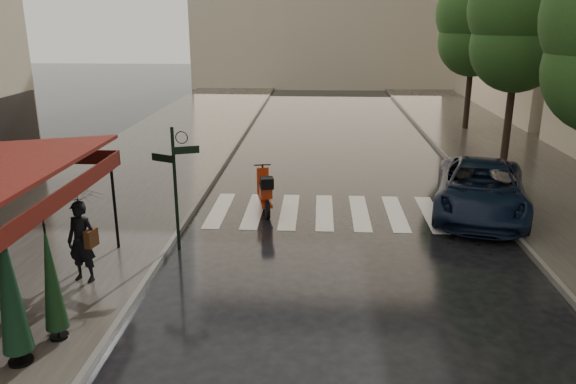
# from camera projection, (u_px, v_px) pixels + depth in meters

# --- Properties ---
(ground) EXTENTS (120.00, 120.00, 0.00)m
(ground) POSITION_uv_depth(u_px,v_px,m) (203.00, 310.00, 11.13)
(ground) COLOR black
(ground) RESTS_ON ground
(sidewalk_near) EXTENTS (6.00, 60.00, 0.12)m
(sidewalk_near) POSITION_uv_depth(u_px,v_px,m) (153.00, 158.00, 22.79)
(sidewalk_near) COLOR #38332D
(sidewalk_near) RESTS_ON ground
(sidewalk_far) EXTENTS (5.50, 60.00, 0.12)m
(sidewalk_far) POSITION_uv_depth(u_px,v_px,m) (523.00, 164.00, 22.00)
(sidewalk_far) COLOR #38332D
(sidewalk_far) RESTS_ON ground
(curb_near) EXTENTS (0.12, 60.00, 0.16)m
(curb_near) POSITION_uv_depth(u_px,v_px,m) (227.00, 159.00, 22.62)
(curb_near) COLOR #595651
(curb_near) RESTS_ON ground
(curb_far) EXTENTS (0.12, 60.00, 0.16)m
(curb_far) POSITION_uv_depth(u_px,v_px,m) (450.00, 162.00, 22.14)
(curb_far) COLOR #595651
(curb_far) RESTS_ON ground
(crosswalk) EXTENTS (7.85, 3.20, 0.01)m
(crosswalk) POSITION_uv_depth(u_px,v_px,m) (342.00, 212.00, 16.69)
(crosswalk) COLOR silver
(crosswalk) RESTS_ON ground
(signpost) EXTENTS (1.17, 0.29, 3.10)m
(signpost) POSITION_uv_depth(u_px,v_px,m) (175.00, 179.00, 13.51)
(signpost) COLOR black
(signpost) RESTS_ON ground
(tree_mid) EXTENTS (3.80, 3.80, 8.34)m
(tree_mid) POSITION_uv_depth(u_px,v_px,m) (521.00, 16.00, 20.38)
(tree_mid) COLOR black
(tree_mid) RESTS_ON sidewalk_far
(tree_far) EXTENTS (3.80, 3.80, 8.16)m
(tree_far) POSITION_uv_depth(u_px,v_px,m) (475.00, 19.00, 27.08)
(tree_far) COLOR black
(tree_far) RESTS_ON sidewalk_far
(pedestrian_with_umbrella) EXTENTS (1.26, 1.28, 2.52)m
(pedestrian_with_umbrella) POSITION_uv_depth(u_px,v_px,m) (78.00, 207.00, 11.65)
(pedestrian_with_umbrella) COLOR black
(pedestrian_with_umbrella) RESTS_ON sidewalk_near
(scooter) EXTENTS (0.73, 1.92, 1.27)m
(scooter) POSITION_uv_depth(u_px,v_px,m) (265.00, 193.00, 16.59)
(scooter) COLOR black
(scooter) RESTS_ON ground
(parked_car) EXTENTS (3.73, 5.88, 1.51)m
(parked_car) POSITION_uv_depth(u_px,v_px,m) (481.00, 189.00, 16.40)
(parked_car) COLOR black
(parked_car) RESTS_ON ground
(parasol_front) EXTENTS (0.48, 0.48, 2.70)m
(parasol_front) POSITION_uv_depth(u_px,v_px,m) (8.00, 282.00, 8.82)
(parasol_front) COLOR black
(parasol_front) RESTS_ON sidewalk_near
(parasol_back) EXTENTS (0.40, 0.40, 2.17)m
(parasol_back) POSITION_uv_depth(u_px,v_px,m) (51.00, 278.00, 9.62)
(parasol_back) COLOR black
(parasol_back) RESTS_ON sidewalk_near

